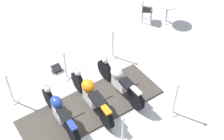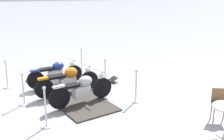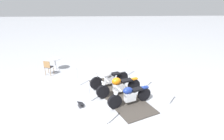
% 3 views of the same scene
% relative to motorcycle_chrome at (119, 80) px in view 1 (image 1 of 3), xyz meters
% --- Properties ---
extents(ground_plane, '(80.00, 80.00, 0.00)m').
position_rel_motorcycle_chrome_xyz_m(ground_plane, '(0.42, -0.88, -0.49)').
color(ground_plane, '#A8AAB2').
extents(display_platform, '(3.02, 4.40, 0.05)m').
position_rel_motorcycle_chrome_xyz_m(display_platform, '(0.42, -0.88, -0.47)').
color(display_platform, '#38332D').
rests_on(display_platform, ground_plane).
extents(motorcycle_chrome, '(2.00, 1.05, 0.96)m').
position_rel_motorcycle_chrome_xyz_m(motorcycle_chrome, '(0.00, 0.00, 0.00)').
color(motorcycle_chrome, black).
rests_on(motorcycle_chrome, display_platform).
extents(motorcycle_copper, '(2.13, 1.01, 0.91)m').
position_rel_motorcycle_chrome_xyz_m(motorcycle_copper, '(0.40, -0.89, -0.00)').
color(motorcycle_copper, black).
rests_on(motorcycle_copper, display_platform).
extents(motorcycle_navy, '(1.95, 0.95, 0.90)m').
position_rel_motorcycle_chrome_xyz_m(motorcycle_navy, '(0.79, -1.78, -0.03)').
color(motorcycle_navy, black).
rests_on(motorcycle_navy, display_platform).
extents(stanchion_left_mid, '(0.35, 0.35, 1.03)m').
position_rel_motorcycle_chrome_xyz_m(stanchion_left_mid, '(1.78, -0.29, -0.18)').
color(stanchion_left_mid, silver).
rests_on(stanchion_left_mid, ground_plane).
extents(stanchion_right_front, '(0.28, 0.28, 1.07)m').
position_rel_motorcycle_chrome_xyz_m(stanchion_right_front, '(-1.64, 0.15, -0.11)').
color(stanchion_right_front, silver).
rests_on(stanchion_right_front, ground_plane).
extents(stanchion_right_mid, '(0.29, 0.29, 1.01)m').
position_rel_motorcycle_chrome_xyz_m(stanchion_right_mid, '(-0.94, -1.47, -0.14)').
color(stanchion_right_mid, silver).
rests_on(stanchion_right_mid, ground_plane).
extents(stanchion_left_front, '(0.30, 0.30, 1.13)m').
position_rel_motorcycle_chrome_xyz_m(stanchion_left_front, '(1.07, 1.33, -0.10)').
color(stanchion_left_front, silver).
rests_on(stanchion_left_front, ground_plane).
extents(stanchion_right_rear, '(0.31, 0.31, 1.04)m').
position_rel_motorcycle_chrome_xyz_m(stanchion_right_rear, '(-0.23, -3.09, -0.14)').
color(stanchion_right_rear, silver).
rests_on(stanchion_right_rear, ground_plane).
extents(info_placard, '(0.34, 0.38, 0.20)m').
position_rel_motorcycle_chrome_xyz_m(info_placard, '(-1.28, -1.77, -0.43)').
color(info_placard, '#333338').
rests_on(info_placard, ground_plane).
extents(cafe_table, '(0.75, 0.75, 0.78)m').
position_rel_motorcycle_chrome_xyz_m(cafe_table, '(-3.29, 2.58, 0.09)').
color(cafe_table, '#B7B7BC').
rests_on(cafe_table, ground_plane).
extents(cafe_chair_near_table, '(0.50, 0.50, 0.90)m').
position_rel_motorcycle_chrome_xyz_m(cafe_chair_near_table, '(-3.52, 1.79, 0.04)').
color(cafe_chair_near_table, olive).
rests_on(cafe_chair_near_table, ground_plane).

